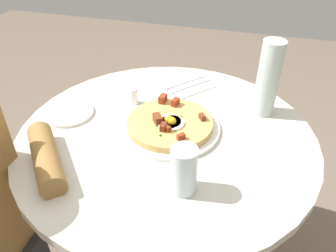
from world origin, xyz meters
name	(u,v)px	position (x,y,z in m)	size (l,w,h in m)	color
dining_table	(166,174)	(0.00, 0.00, 0.57)	(0.93, 0.93, 0.75)	beige
pizza_plate	(170,128)	(0.02, -0.01, 0.76)	(0.32, 0.32, 0.01)	white
breakfast_pizza	(170,123)	(0.02, -0.01, 0.78)	(0.27, 0.27, 0.05)	tan
bread_plate	(69,113)	(0.01, 0.35, 0.76)	(0.17, 0.17, 0.01)	white
napkin	(188,85)	(0.32, 0.00, 0.75)	(0.17, 0.14, 0.00)	white
fork	(185,82)	(0.33, 0.02, 0.76)	(0.18, 0.01, 0.01)	silver
knife	(191,86)	(0.31, -0.01, 0.76)	(0.18, 0.01, 0.01)	silver
water_glass	(184,170)	(-0.22, -0.11, 0.82)	(0.07, 0.07, 0.13)	silver
water_bottle	(268,79)	(0.20, -0.28, 0.88)	(0.07, 0.07, 0.25)	silver
salt_shaker	(134,96)	(0.14, 0.16, 0.78)	(0.03, 0.03, 0.06)	white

